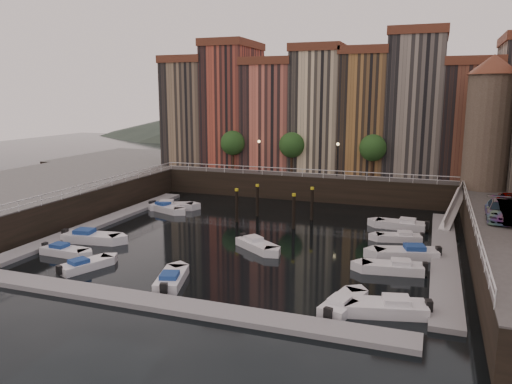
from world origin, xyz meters
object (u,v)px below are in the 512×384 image
at_px(gangway, 454,206).
at_px(car_a, 511,203).
at_px(boat_left_3, 166,208).
at_px(boat_left_1, 90,237).
at_px(car_c, 501,212).
at_px(corner_tower, 489,121).
at_px(boat_left_0, 64,251).
at_px(car_b, 510,213).
at_px(mooring_pilings, 275,206).

height_order(gangway, car_a, car_a).
bearing_deg(boat_left_3, gangway, 29.38).
relative_size(boat_left_1, car_c, 1.02).
relative_size(corner_tower, boat_left_0, 3.25).
relative_size(boat_left_0, car_a, 0.99).
bearing_deg(car_c, boat_left_0, -159.13).
bearing_deg(car_c, boat_left_3, 173.21).
relative_size(car_a, car_b, 0.88).
bearing_deg(car_b, boat_left_3, 165.94).
distance_m(boat_left_0, car_b, 35.48).
distance_m(boat_left_0, boat_left_1, 3.76).
xyz_separation_m(boat_left_1, car_a, (34.60, 11.38, 3.32)).
bearing_deg(boat_left_0, car_c, 20.50).
height_order(corner_tower, boat_left_3, corner_tower).
distance_m(boat_left_0, boat_left_3, 16.38).
distance_m(gangway, car_a, 7.38).
distance_m(gangway, boat_left_1, 34.87).
bearing_deg(gangway, car_c, -72.79).
relative_size(gangway, car_a, 1.94).
relative_size(boat_left_0, boat_left_3, 0.88).
height_order(boat_left_0, car_a, car_a).
bearing_deg(gangway, boat_left_3, -171.49).
distance_m(mooring_pilings, car_b, 21.60).
bearing_deg(boat_left_0, corner_tower, 39.51).
height_order(boat_left_0, car_c, car_c).
bearing_deg(corner_tower, boat_left_3, -164.72).
height_order(mooring_pilings, boat_left_0, mooring_pilings).
height_order(car_a, car_c, car_c).
height_order(gangway, mooring_pilings, gangway).
height_order(boat_left_0, boat_left_1, boat_left_1).
bearing_deg(corner_tower, car_a, -82.39).
bearing_deg(mooring_pilings, boat_left_1, -136.67).
height_order(gangway, boat_left_1, gangway).
bearing_deg(mooring_pilings, car_b, -14.46).
bearing_deg(car_c, car_a, 74.88).
height_order(gangway, car_c, car_c).
bearing_deg(boat_left_0, car_a, 25.69).
distance_m(gangway, car_b, 10.89).
bearing_deg(boat_left_3, mooring_pilings, 19.79).
distance_m(corner_tower, boat_left_1, 40.84).
distance_m(corner_tower, car_b, 15.95).
relative_size(car_b, car_c, 0.92).
xyz_separation_m(gangway, boat_left_0, (-30.01, -20.86, -1.59)).
xyz_separation_m(mooring_pilings, boat_left_3, (-12.80, 0.24, -1.28)).
height_order(corner_tower, boat_left_0, corner_tower).
distance_m(corner_tower, car_a, 12.19).
bearing_deg(boat_left_3, car_b, 11.40).
xyz_separation_m(corner_tower, boat_left_1, (-33.24, -21.62, -9.78)).
bearing_deg(car_b, boat_left_0, -166.82).
bearing_deg(gangway, car_b, -70.29).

